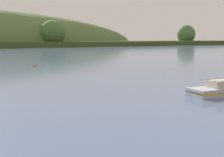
# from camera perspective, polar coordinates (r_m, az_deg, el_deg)

# --- Properties ---
(mooring_buoy_midchannel) EXTENTS (0.56, 0.56, 0.64)m
(mooring_buoy_midchannel) POSITION_cam_1_polar(r_m,az_deg,el_deg) (58.35, -13.81, 2.14)
(mooring_buoy_midchannel) COLOR red
(mooring_buoy_midchannel) RESTS_ON ground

